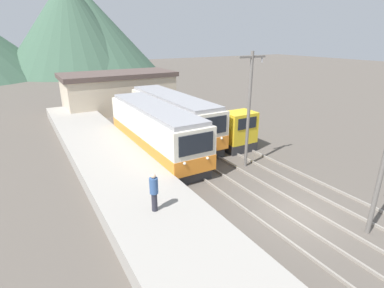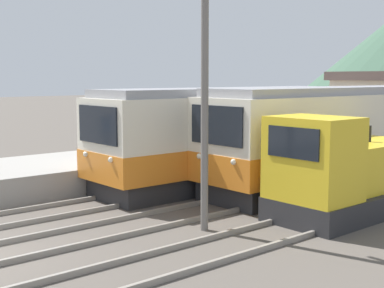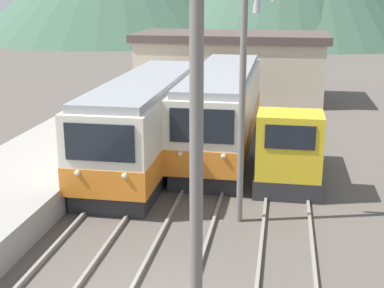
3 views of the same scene
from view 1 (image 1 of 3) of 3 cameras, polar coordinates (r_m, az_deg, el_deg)
ground_plane at (r=16.04m, az=18.91°, el=-12.61°), size 200.00×200.00×0.00m
platform_left at (r=12.41m, az=-1.61°, el=-19.45°), size 4.50×54.00×0.94m
track_left at (r=14.38m, az=11.78°, el=-15.66°), size 1.54×60.00×0.14m
track_center at (r=16.14m, az=19.42°, el=-12.17°), size 1.54×60.00×0.14m
track_right at (r=18.32m, az=25.69°, el=-9.07°), size 1.54×60.00×0.14m
commuter_train_left at (r=22.11m, az=-7.00°, el=2.32°), size 2.84×11.79×3.67m
commuter_train_center at (r=25.61m, az=-3.69°, el=4.91°), size 2.84×12.23×3.71m
shunting_locomotive at (r=24.27m, az=6.61°, el=2.70°), size 2.40×5.50×3.00m
catenary_mast_mid at (r=19.45m, az=10.81°, el=6.90°), size 2.00×0.20×7.50m
person_on_platform at (r=13.40m, az=-7.26°, el=-8.81°), size 0.38×0.38×1.82m
station_building at (r=36.44m, az=-13.73°, el=9.71°), size 12.60×6.30×4.40m
mountain_backdrop at (r=79.83m, az=-30.29°, el=18.22°), size 68.15×43.29×20.72m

